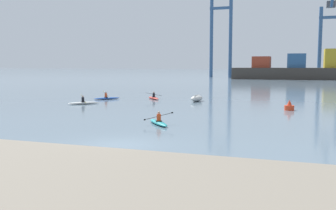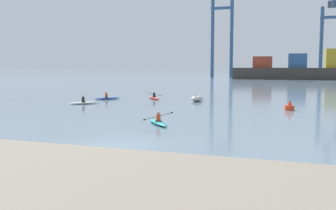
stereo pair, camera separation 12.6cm
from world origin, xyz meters
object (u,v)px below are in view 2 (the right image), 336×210
gantry_crane_west (222,23)px  kayak_white (84,103)px  kayak_blue (107,98)px  kayak_red (154,98)px  gantry_crane_west_mid (332,28)px  channel_buoy (289,106)px  container_barge (299,70)px  capsized_dinghy (197,98)px  kayak_teal (158,122)px

gantry_crane_west → kayak_white: (4.39, -98.09, -18.72)m
kayak_blue → kayak_red: size_ratio=0.98×
gantry_crane_west_mid → kayak_white: gantry_crane_west_mid is taller
channel_buoy → container_barge: bearing=89.8°
kayak_red → capsized_dinghy: bearing=-11.2°
kayak_white → kayak_teal: kayak_white is taller
channel_buoy → kayak_red: channel_buoy is taller
gantry_crane_west → kayak_teal: bearing=-81.1°
kayak_white → kayak_teal: bearing=-40.7°
capsized_dinghy → kayak_teal: size_ratio=0.89×
kayak_red → kayak_teal: size_ratio=0.98×
container_barge → kayak_red: (-16.68, -78.46, -2.65)m
kayak_white → kayak_red: kayak_white is taller
kayak_blue → kayak_teal: 21.57m
kayak_blue → gantry_crane_west_mid: bearing=71.5°
gantry_crane_west_mid → channel_buoy: bearing=-95.7°
capsized_dinghy → kayak_red: (-5.89, 1.17, -0.18)m
channel_buoy → kayak_white: size_ratio=0.35×
kayak_white → channel_buoy: bearing=3.5°
kayak_blue → capsized_dinghy: bearing=5.5°
channel_buoy → kayak_teal: size_ratio=0.33×
capsized_dinghy → kayak_red: bearing=168.8°
gantry_crane_west_mid → kayak_white: bearing=-107.2°
channel_buoy → kayak_red: (-16.43, 7.06, -0.19)m
gantry_crane_west → capsized_dinghy: gantry_crane_west is taller
container_barge → kayak_teal: bearing=-95.2°
kayak_teal → kayak_blue: bearing=127.7°
kayak_blue → channel_buoy: bearing=-12.4°
kayak_teal → gantry_crane_west_mid: bearing=80.6°
capsized_dinghy → kayak_white: bearing=-146.4°
capsized_dinghy → channel_buoy: size_ratio=2.70×
capsized_dinghy → channel_buoy: bearing=-29.2°
capsized_dinghy → kayak_teal: kayak_teal is taller
capsized_dinghy → kayak_red: kayak_red is taller
capsized_dinghy → gantry_crane_west_mid: bearing=77.7°
container_barge → kayak_red: size_ratio=12.60×
capsized_dinghy → kayak_white: kayak_white is taller
container_barge → kayak_red: 80.26m
gantry_crane_west → gantry_crane_west_mid: 35.80m
kayak_white → kayak_blue: bearing=94.2°
gantry_crane_west → kayak_teal: gantry_crane_west is taller
kayak_teal → gantry_crane_west: bearing=98.9°
gantry_crane_west → gantry_crane_west_mid: size_ratio=1.17×
kayak_white → kayak_blue: size_ratio=0.97×
capsized_dinghy → kayak_white: 13.00m
capsized_dinghy → kayak_blue: size_ratio=0.93×
container_barge → kayak_red: bearing=-102.0°
container_barge → kayak_white: 89.52m
container_barge → kayak_blue: (-22.07, -80.72, -2.65)m
capsized_dinghy → container_barge: bearing=82.3°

